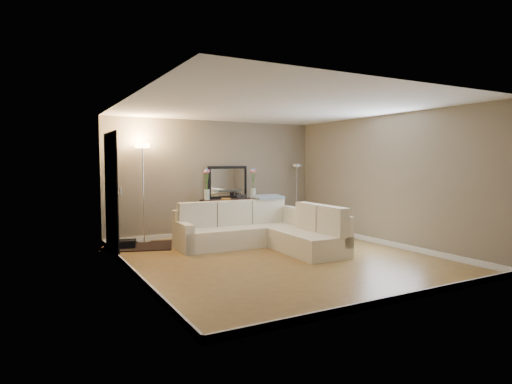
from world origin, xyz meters
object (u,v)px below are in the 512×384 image
floor_lamp_unlit (297,183)px  sectional_sofa (263,231)px  floor_lamp_lit (143,173)px  console_table (227,215)px

floor_lamp_unlit → sectional_sofa: bearing=-139.6°
sectional_sofa → floor_lamp_unlit: bearing=40.4°
sectional_sofa → floor_lamp_lit: size_ratio=1.24×
floor_lamp_lit → floor_lamp_unlit: size_ratio=1.26×
sectional_sofa → floor_lamp_unlit: (1.86, 1.58, 0.82)m
floor_lamp_lit → sectional_sofa: bearing=-39.6°
sectional_sofa → floor_lamp_unlit: floor_lamp_unlit is taller
sectional_sofa → floor_lamp_unlit: 2.58m
console_table → floor_lamp_unlit: size_ratio=0.84×
floor_lamp_lit → floor_lamp_unlit: bearing=-0.1°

